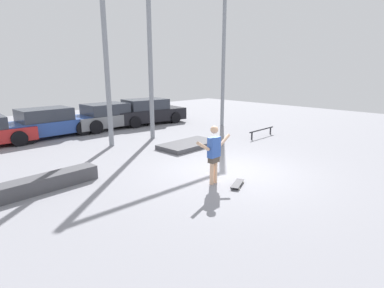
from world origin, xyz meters
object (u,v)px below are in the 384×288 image
skateboard (237,184)px  parked_car_blue (48,123)px  manual_pad (189,145)px  parked_car_grey (108,117)px  grind_rail (262,131)px  parked_car_black (148,112)px  grind_box (46,182)px  skateboarder (214,152)px

skateboard → parked_car_blue: parked_car_blue is taller
manual_pad → parked_car_grey: size_ratio=0.62×
grind_rail → parked_car_black: (-1.76, 6.74, 0.41)m
grind_rail → parked_car_blue: bearing=136.8°
skateboard → parked_car_grey: bearing=56.7°
skateboard → grind_box: 5.08m
skateboarder → parked_car_grey: size_ratio=0.41×
skateboarder → parked_car_blue: (-1.18, 9.41, -0.25)m
skateboarder → parked_car_grey: (1.89, 9.42, -0.26)m
manual_pad → parked_car_blue: 6.88m
grind_box → manual_pad: 5.88m
parked_car_black → parked_car_grey: bearing=-177.3°
parked_car_grey → grind_rail: bearing=-60.7°
skateboarder → parked_car_blue: size_ratio=0.40×
skateboarder → parked_car_black: size_ratio=0.37×
skateboarder → parked_car_grey: 9.61m
manual_pad → grind_rail: grind_rail is taller
skateboard → manual_pad: bearing=39.7°
skateboard → manual_pad: (1.97, 4.07, 0.03)m
grind_box → parked_car_blue: 7.08m
skateboarder → skateboard: (0.35, -0.57, -0.85)m
skateboard → grind_box: size_ratio=0.28×
skateboarder → grind_rail: skateboarder is taller
manual_pad → grind_box: bearing=-172.5°
grind_box → parked_car_grey: parked_car_grey is taller
parked_car_blue → skateboard: bearing=-83.8°
parked_car_grey → parked_car_black: parked_car_black is taller
manual_pad → parked_car_blue: size_ratio=0.61×
skateboard → manual_pad: size_ratio=0.31×
skateboard → grind_rail: 6.58m
skateboarder → parked_car_blue: skateboarder is taller
parked_car_grey → parked_car_black: bearing=-5.6°
grind_box → parked_car_blue: size_ratio=0.67×
parked_car_grey → manual_pad: bearing=-88.3°
skateboarder → parked_car_grey: bearing=75.0°
parked_car_blue → parked_car_grey: 3.07m
grind_box → parked_car_black: bearing=39.7°
skateboard → grind_box: grind_box is taller
parked_car_blue → skateboarder: bearing=-85.4°
parked_car_grey → parked_car_black: size_ratio=0.90×
skateboard → parked_car_grey: (1.54, 9.99, 0.59)m
manual_pad → parked_car_blue: (-3.50, 5.90, 0.57)m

